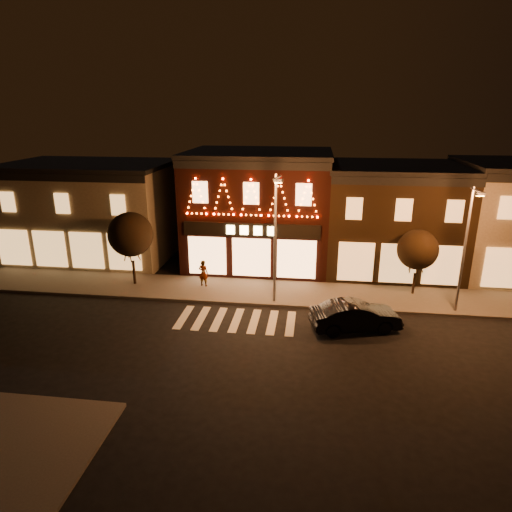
# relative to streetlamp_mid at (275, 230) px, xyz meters

# --- Properties ---
(ground) EXTENTS (120.00, 120.00, 0.00)m
(ground) POSITION_rel_streetlamp_mid_xyz_m (-1.90, -6.38, -4.60)
(ground) COLOR black
(ground) RESTS_ON ground
(sidewalk_far) EXTENTS (44.00, 4.00, 0.15)m
(sidewalk_far) POSITION_rel_streetlamp_mid_xyz_m (0.10, 1.62, -4.53)
(sidewalk_far) COLOR #47423D
(sidewalk_far) RESTS_ON ground
(building_left) EXTENTS (12.20, 8.28, 7.30)m
(building_left) POSITION_rel_streetlamp_mid_xyz_m (-14.90, 7.61, -0.94)
(building_left) COLOR #776855
(building_left) RESTS_ON ground
(building_pulp) EXTENTS (10.20, 8.34, 8.30)m
(building_pulp) POSITION_rel_streetlamp_mid_xyz_m (-1.90, 7.60, -0.44)
(building_pulp) COLOR black
(building_pulp) RESTS_ON ground
(building_right_a) EXTENTS (9.20, 8.28, 7.50)m
(building_right_a) POSITION_rel_streetlamp_mid_xyz_m (7.60, 7.61, -0.84)
(building_right_a) COLOR black
(building_right_a) RESTS_ON ground
(streetlamp_mid) EXTENTS (0.60, 1.74, 7.59)m
(streetlamp_mid) POSITION_rel_streetlamp_mid_xyz_m (0.00, 0.00, 0.00)
(streetlamp_mid) COLOR #59595E
(streetlamp_mid) RESTS_ON sidewalk_far
(streetlamp_right) EXTENTS (0.46, 1.63, 7.12)m
(streetlamp_right) POSITION_rel_streetlamp_mid_xyz_m (10.36, 0.01, -0.28)
(streetlamp_right) COLOR #59595E
(streetlamp_right) RESTS_ON sidewalk_far
(tree_left) EXTENTS (2.87, 2.87, 4.79)m
(tree_left) POSITION_rel_streetlamp_mid_xyz_m (-9.42, 1.79, -1.10)
(tree_left) COLOR black
(tree_left) RESTS_ON sidewalk_far
(tree_right) EXTENTS (2.45, 2.45, 4.09)m
(tree_right) POSITION_rel_streetlamp_mid_xyz_m (8.45, 2.46, -1.59)
(tree_right) COLOR black
(tree_right) RESTS_ON sidewalk_far
(dark_sedan) EXTENTS (4.95, 2.79, 1.54)m
(dark_sedan) POSITION_rel_streetlamp_mid_xyz_m (4.51, -2.61, -3.83)
(dark_sedan) COLOR black
(dark_sedan) RESTS_ON ground
(pedestrian) EXTENTS (0.70, 0.52, 1.74)m
(pedestrian) POSITION_rel_streetlamp_mid_xyz_m (-4.81, 1.99, -3.58)
(pedestrian) COLOR gray
(pedestrian) RESTS_ON sidewalk_far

